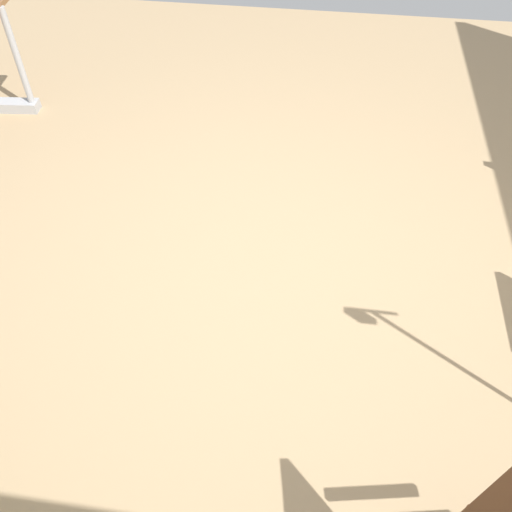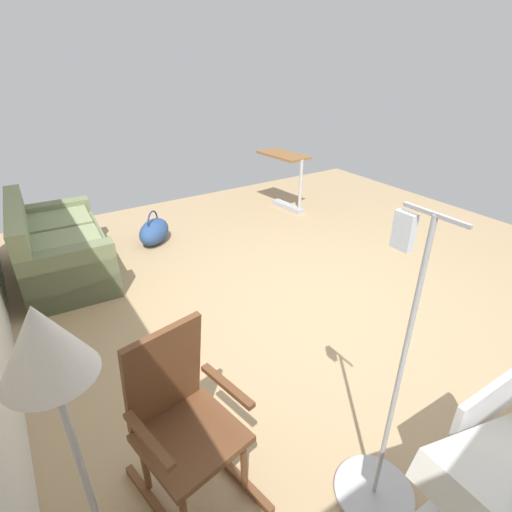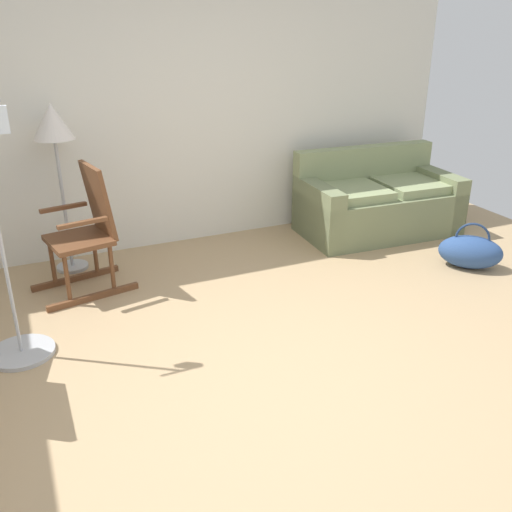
{
  "view_description": "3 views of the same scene",
  "coord_description": "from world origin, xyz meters",
  "px_view_note": "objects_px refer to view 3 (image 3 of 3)",
  "views": [
    {
      "loc": [
        -0.23,
        2.2,
        2.37
      ],
      "look_at": [
        -0.0,
        0.59,
        0.68
      ],
      "focal_mm": 38.48,
      "sensor_mm": 36.0,
      "label": 1
    },
    {
      "loc": [
        -2.32,
        2.2,
        2.22
      ],
      "look_at": [
        0.28,
        0.53,
        0.61
      ],
      "focal_mm": 27.87,
      "sensor_mm": 36.0,
      "label": 2
    },
    {
      "loc": [
        -1.4,
        -2.74,
        2.13
      ],
      "look_at": [
        0.03,
        0.49,
        0.62
      ],
      "focal_mm": 39.6,
      "sensor_mm": 36.0,
      "label": 3
    }
  ],
  "objects_px": {
    "couch": "(377,204)",
    "rocking_chair": "(87,232)",
    "floor_lamp": "(54,133)",
    "iv_pole": "(17,322)",
    "duffel_bag": "(470,252)"
  },
  "relations": [
    {
      "from": "iv_pole",
      "to": "rocking_chair",
      "type": "bearing_deg",
      "value": 54.25
    },
    {
      "from": "duffel_bag",
      "to": "rocking_chair",
      "type": "bearing_deg",
      "value": 163.22
    },
    {
      "from": "couch",
      "to": "iv_pole",
      "type": "xyz_separation_m",
      "value": [
        -3.58,
        -1.01,
        -0.06
      ]
    },
    {
      "from": "floor_lamp",
      "to": "duffel_bag",
      "type": "height_order",
      "value": "floor_lamp"
    },
    {
      "from": "floor_lamp",
      "to": "iv_pole",
      "type": "relative_size",
      "value": 0.88
    },
    {
      "from": "couch",
      "to": "iv_pole",
      "type": "relative_size",
      "value": 0.97
    },
    {
      "from": "couch",
      "to": "rocking_chair",
      "type": "height_order",
      "value": "rocking_chair"
    },
    {
      "from": "rocking_chair",
      "to": "iv_pole",
      "type": "bearing_deg",
      "value": -125.75
    },
    {
      "from": "couch",
      "to": "rocking_chair",
      "type": "bearing_deg",
      "value": -176.9
    },
    {
      "from": "duffel_bag",
      "to": "floor_lamp",
      "type": "bearing_deg",
      "value": 156.31
    },
    {
      "from": "rocking_chair",
      "to": "iv_pole",
      "type": "height_order",
      "value": "iv_pole"
    },
    {
      "from": "rocking_chair",
      "to": "duffel_bag",
      "type": "height_order",
      "value": "rocking_chair"
    },
    {
      "from": "couch",
      "to": "rocking_chair",
      "type": "relative_size",
      "value": 1.56
    },
    {
      "from": "rocking_chair",
      "to": "iv_pole",
      "type": "xyz_separation_m",
      "value": [
        -0.61,
        -0.85,
        -0.25
      ]
    },
    {
      "from": "floor_lamp",
      "to": "couch",
      "type": "bearing_deg",
      "value": -6.06
    }
  ]
}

